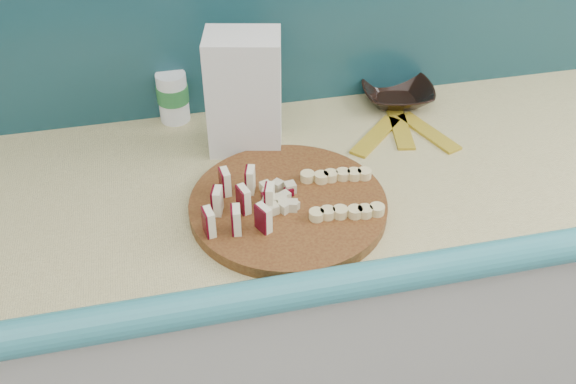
% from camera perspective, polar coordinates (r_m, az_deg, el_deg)
% --- Properties ---
extents(kitchen_counter, '(2.20, 0.63, 0.91)m').
position_cam_1_polar(kitchen_counter, '(1.56, -2.31, -12.31)').
color(kitchen_counter, beige).
rests_on(kitchen_counter, ground).
extents(backsplash, '(2.20, 0.02, 0.50)m').
position_cam_1_polar(backsplash, '(1.37, -5.45, 16.61)').
color(backsplash, teal).
rests_on(backsplash, kitchen_counter).
extents(cutting_board, '(0.40, 0.40, 0.02)m').
position_cam_1_polar(cutting_board, '(1.17, 0.00, -1.20)').
color(cutting_board, '#421D0E').
rests_on(cutting_board, kitchen_counter).
extents(apple_wedges, '(0.13, 0.15, 0.05)m').
position_cam_1_polar(apple_wedges, '(1.12, -4.37, -0.89)').
color(apple_wedges, '#F8F0C7').
rests_on(apple_wedges, cutting_board).
extents(apple_chunks, '(0.06, 0.06, 0.02)m').
position_cam_1_polar(apple_chunks, '(1.15, -1.14, -0.49)').
color(apple_chunks, beige).
rests_on(apple_chunks, cutting_board).
extents(banana_slices, '(0.15, 0.15, 0.02)m').
position_cam_1_polar(banana_slices, '(1.17, 4.83, -0.13)').
color(banana_slices, beige).
rests_on(banana_slices, cutting_board).
extents(brown_bowl, '(0.18, 0.18, 0.04)m').
position_cam_1_polar(brown_bowl, '(1.51, 9.68, 8.61)').
color(brown_bowl, black).
rests_on(brown_bowl, kitchen_counter).
extents(flour_bag, '(0.16, 0.13, 0.25)m').
position_cam_1_polar(flour_bag, '(1.28, -3.90, 8.72)').
color(flour_bag, silver).
rests_on(flour_bag, kitchen_counter).
extents(canister, '(0.07, 0.07, 0.11)m').
position_cam_1_polar(canister, '(1.42, -10.20, 8.38)').
color(canister, white).
rests_on(canister, kitchen_counter).
extents(banana_peel, '(0.23, 0.20, 0.01)m').
position_cam_1_polar(banana_peel, '(1.40, 10.05, 5.29)').
color(banana_peel, gold).
rests_on(banana_peel, kitchen_counter).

